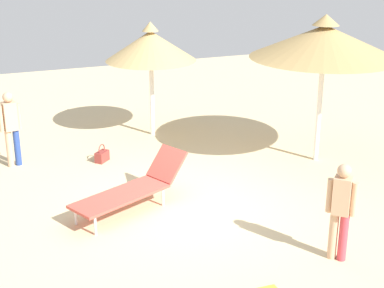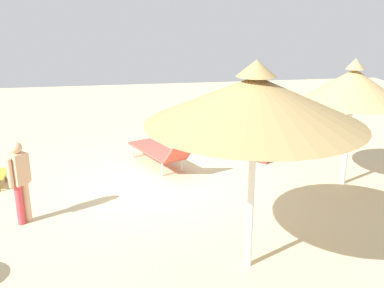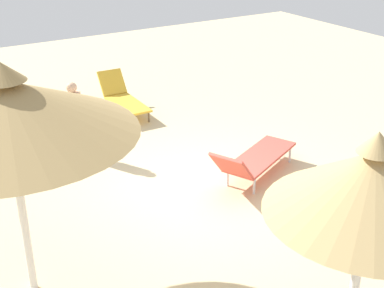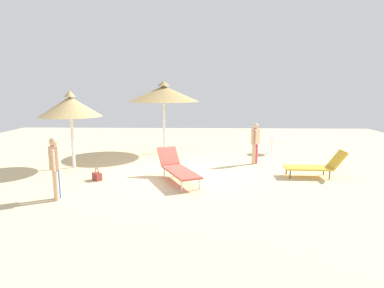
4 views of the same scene
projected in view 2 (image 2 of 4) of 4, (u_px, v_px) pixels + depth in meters
name	position (u px, v px, depth m)	size (l,w,h in m)	color
ground	(160.00, 187.00, 9.70)	(24.00, 24.00, 0.10)	beige
parasol_umbrella_center	(255.00, 100.00, 5.99)	(2.99, 2.99, 3.07)	white
parasol_umbrella_edge	(353.00, 86.00, 9.10)	(2.10, 2.10, 2.69)	white
lounge_chair_front	(162.00, 151.00, 10.53)	(2.29, 1.50, 0.88)	#CC4C3F
person_standing_near_right	(20.00, 179.00, 7.80)	(0.34, 0.33, 1.51)	#D83F4C
person_standing_far_right	(260.00, 110.00, 12.45)	(0.44, 0.27, 1.58)	navy
handbag	(262.00, 157.00, 10.98)	(0.36, 0.35, 0.39)	maroon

